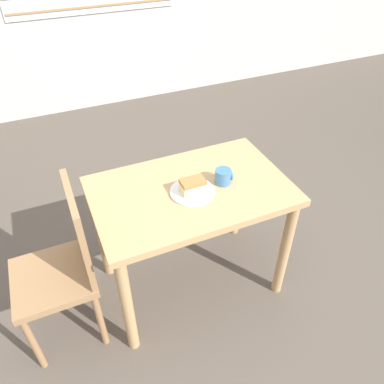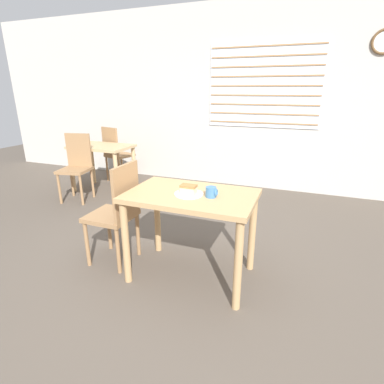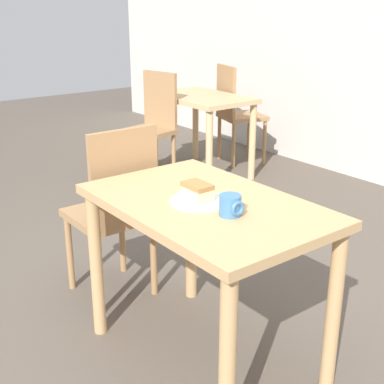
{
  "view_description": "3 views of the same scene",
  "coord_description": "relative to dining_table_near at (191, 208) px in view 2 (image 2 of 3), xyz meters",
  "views": [
    {
      "loc": [
        -0.51,
        -1.13,
        1.98
      ],
      "look_at": [
        0.08,
        0.22,
        0.77
      ],
      "focal_mm": 35.0,
      "sensor_mm": 36.0,
      "label": 1
    },
    {
      "loc": [
        0.91,
        -1.85,
        1.55
      ],
      "look_at": [
        0.1,
        0.26,
        0.78
      ],
      "focal_mm": 28.0,
      "sensor_mm": 36.0,
      "label": 2
    },
    {
      "loc": [
        1.67,
        -1.02,
        1.53
      ],
      "look_at": [
        0.05,
        0.22,
        0.8
      ],
      "focal_mm": 50.0,
      "sensor_mm": 36.0,
      "label": 3
    }
  ],
  "objects": [
    {
      "name": "chair_near_window",
      "position": [
        -0.7,
        -0.04,
        -0.12
      ],
      "size": [
        0.39,
        0.39,
        0.96
      ],
      "rotation": [
        0.0,
        0.0,
        -1.57
      ],
      "color": "#9E754C",
      "rests_on": "ground_plane"
    },
    {
      "name": "dining_table_near",
      "position": [
        0.0,
        0.0,
        0.0
      ],
      "size": [
        1.03,
        0.66,
        0.76
      ],
      "color": "tan",
      "rests_on": "ground_plane"
    },
    {
      "name": "wall_back",
      "position": [
        -0.08,
        2.76,
        0.77
      ],
      "size": [
        10.0,
        0.09,
        2.8
      ],
      "color": "beige",
      "rests_on": "ground_plane"
    },
    {
      "name": "ground_plane",
      "position": [
        -0.09,
        -0.27,
        -0.64
      ],
      "size": [
        14.0,
        14.0,
        0.0
      ],
      "primitive_type": "plane",
      "color": "brown"
    },
    {
      "name": "chair_far_corner",
      "position": [
        -2.25,
        1.22,
        -0.12
      ],
      "size": [
        0.47,
        0.47,
        0.96
      ],
      "rotation": [
        0.0,
        0.0,
        0.21
      ],
      "color": "#9E754C",
      "rests_on": "ground_plane"
    },
    {
      "name": "dining_table_far",
      "position": [
        -2.16,
        1.7,
        -0.04
      ],
      "size": [
        0.92,
        0.6,
        0.73
      ],
      "color": "tan",
      "rests_on": "ground_plane"
    },
    {
      "name": "coffee_mug",
      "position": [
        0.18,
        -0.02,
        0.17
      ],
      "size": [
        0.09,
        0.08,
        0.08
      ],
      "color": "teal",
      "rests_on": "dining_table_near"
    },
    {
      "name": "chair_far_opposite",
      "position": [
        -2.24,
        2.19,
        -0.12
      ],
      "size": [
        0.49,
        0.49,
        0.96
      ],
      "rotation": [
        0.0,
        0.0,
        2.86
      ],
      "color": "#9E754C",
      "rests_on": "ground_plane"
    },
    {
      "name": "plate",
      "position": [
        -0.01,
        -0.04,
        0.13
      ],
      "size": [
        0.23,
        0.23,
        0.01
      ],
      "color": "white",
      "rests_on": "dining_table_near"
    },
    {
      "name": "cake_slice",
      "position": [
        -0.01,
        -0.04,
        0.17
      ],
      "size": [
        0.12,
        0.08,
        0.07
      ],
      "color": "beige",
      "rests_on": "plate"
    }
  ]
}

